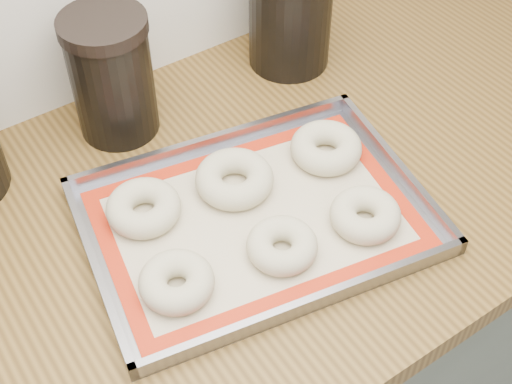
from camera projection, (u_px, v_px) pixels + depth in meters
cabinet at (248, 359)px, 1.37m from camera, size 3.00×0.65×0.86m
countertop at (245, 201)px, 1.04m from camera, size 3.06×0.68×0.04m
baking_tray at (256, 218)px, 0.98m from camera, size 0.51×0.41×0.03m
baking_mat at (256, 219)px, 0.98m from camera, size 0.46×0.36×0.00m
bagel_front_left at (177, 282)px, 0.89m from camera, size 0.11×0.11×0.04m
bagel_front_mid at (282, 246)px, 0.93m from camera, size 0.10×0.10×0.03m
bagel_front_right at (365, 215)px, 0.96m from camera, size 0.13×0.13×0.04m
bagel_back_left at (144, 208)px, 0.97m from camera, size 0.13×0.13×0.04m
bagel_back_mid at (234, 179)px, 1.01m from camera, size 0.14×0.14×0.04m
bagel_back_right at (326, 148)px, 1.05m from camera, size 0.11×0.11×0.04m
canister_mid at (112, 76)px, 1.05m from camera, size 0.13×0.13×0.20m
canister_right at (290, 11)px, 1.17m from camera, size 0.14×0.14×0.19m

